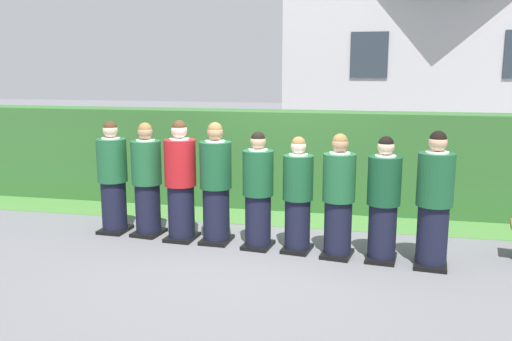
# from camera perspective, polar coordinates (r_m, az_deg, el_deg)

# --- Properties ---
(ground_plane) EXTENTS (60.00, 60.00, 0.00)m
(ground_plane) POSITION_cam_1_polar(r_m,az_deg,el_deg) (7.44, 0.00, -7.97)
(ground_plane) COLOR slate
(student_front_row_0) EXTENTS (0.43, 0.52, 1.64)m
(student_front_row_0) POSITION_cam_1_polar(r_m,az_deg,el_deg) (8.18, -14.80, -0.93)
(student_front_row_0) COLOR black
(student_front_row_0) RESTS_ON ground
(student_front_row_1) EXTENTS (0.43, 0.54, 1.63)m
(student_front_row_1) POSITION_cam_1_polar(r_m,az_deg,el_deg) (7.92, -11.37, -1.20)
(student_front_row_1) COLOR black
(student_front_row_1) RESTS_ON ground
(student_in_red_blazer) EXTENTS (0.44, 0.54, 1.68)m
(student_in_red_blazer) POSITION_cam_1_polar(r_m,az_deg,el_deg) (7.61, -7.92, -1.36)
(student_in_red_blazer) COLOR black
(student_in_red_blazer) RESTS_ON ground
(student_front_row_3) EXTENTS (0.43, 0.50, 1.67)m
(student_front_row_3) POSITION_cam_1_polar(r_m,az_deg,el_deg) (7.44, -4.24, -1.62)
(student_front_row_3) COLOR black
(student_front_row_3) RESTS_ON ground
(student_front_row_4) EXTENTS (0.41, 0.49, 1.57)m
(student_front_row_4) POSITION_cam_1_polar(r_m,az_deg,el_deg) (7.22, 0.21, -2.39)
(student_front_row_4) COLOR black
(student_front_row_4) RESTS_ON ground
(student_front_row_5) EXTENTS (0.41, 0.48, 1.52)m
(student_front_row_5) POSITION_cam_1_polar(r_m,az_deg,el_deg) (7.10, 4.41, -2.84)
(student_front_row_5) COLOR black
(student_front_row_5) RESTS_ON ground
(student_front_row_6) EXTENTS (0.43, 0.50, 1.59)m
(student_front_row_6) POSITION_cam_1_polar(r_m,az_deg,el_deg) (6.95, 8.66, -2.97)
(student_front_row_6) COLOR black
(student_front_row_6) RESTS_ON ground
(student_front_row_7) EXTENTS (0.41, 0.49, 1.57)m
(student_front_row_7) POSITION_cam_1_polar(r_m,az_deg,el_deg) (6.90, 13.23, -3.28)
(student_front_row_7) COLOR black
(student_front_row_7) RESTS_ON ground
(student_front_row_8) EXTENTS (0.43, 0.51, 1.66)m
(student_front_row_8) POSITION_cam_1_polar(r_m,az_deg,el_deg) (6.84, 18.19, -3.27)
(student_front_row_8) COLOR black
(student_front_row_8) RESTS_ON ground
(hedge) EXTENTS (12.08, 0.70, 1.66)m
(hedge) POSITION_cam_1_polar(r_m,az_deg,el_deg) (9.35, 2.85, 1.18)
(hedge) COLOR #33662D
(hedge) RESTS_ON ground
(school_building_main) EXTENTS (8.28, 3.89, 6.68)m
(school_building_main) POSITION_cam_1_polar(r_m,az_deg,el_deg) (15.76, 18.58, 14.04)
(school_building_main) COLOR silver
(school_building_main) RESTS_ON ground
(lawn_strip) EXTENTS (12.08, 0.90, 0.01)m
(lawn_strip) POSITION_cam_1_polar(r_m,az_deg,el_deg) (8.77, 1.95, -5.02)
(lawn_strip) COLOR #477A38
(lawn_strip) RESTS_ON ground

